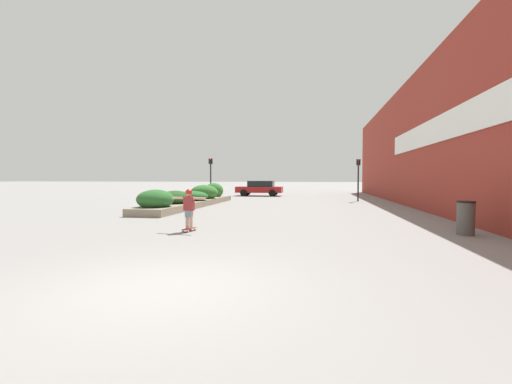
{
  "coord_description": "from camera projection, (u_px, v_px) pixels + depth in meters",
  "views": [
    {
      "loc": [
        2.45,
        -4.95,
        1.74
      ],
      "look_at": [
        -1.05,
        14.55,
        0.93
      ],
      "focal_mm": 24.0,
      "sensor_mm": 36.0,
      "label": 1
    }
  ],
  "objects": [
    {
      "name": "planter_box",
      "position": [
        191.0,
        198.0,
        20.94
      ],
      "size": [
        2.0,
        12.28,
        1.38
      ],
      "color": "gray",
      "rests_on": "ground_plane"
    },
    {
      "name": "car_center_left",
      "position": [
        260.0,
        188.0,
        33.35
      ],
      "size": [
        4.47,
        2.0,
        1.47
      ],
      "rotation": [
        0.0,
        0.0,
        1.57
      ],
      "color": "maroon",
      "rests_on": "ground_plane"
    },
    {
      "name": "traffic_light_left",
      "position": [
        211.0,
        171.0,
        27.74
      ],
      "size": [
        0.28,
        0.3,
        3.33
      ],
      "color": "black",
      "rests_on": "ground_plane"
    },
    {
      "name": "building_wall_right",
      "position": [
        417.0,
        141.0,
        20.1
      ],
      "size": [
        0.67,
        44.41,
        7.81
      ],
      "color": "maroon",
      "rests_on": "ground_plane"
    },
    {
      "name": "skateboarder",
      "position": [
        189.0,
        205.0,
        11.1
      ],
      "size": [
        1.2,
        0.24,
        1.28
      ],
      "rotation": [
        0.0,
        0.0,
        -0.14
      ],
      "color": "tan",
      "rests_on": "skateboard"
    },
    {
      "name": "skateboard",
      "position": [
        189.0,
        229.0,
        11.13
      ],
      "size": [
        0.31,
        0.67,
        0.1
      ],
      "rotation": [
        0.0,
        0.0,
        -0.14
      ],
      "color": "maroon",
      "rests_on": "ground_plane"
    },
    {
      "name": "car_leftmost",
      "position": [
        486.0,
        190.0,
        28.75
      ],
      "size": [
        4.43,
        1.97,
        1.41
      ],
      "rotation": [
        0.0,
        0.0,
        1.57
      ],
      "color": "slate",
      "rests_on": "ground_plane"
    },
    {
      "name": "ground_plane",
      "position": [
        158.0,
        289.0,
        5.37
      ],
      "size": [
        300.0,
        300.0,
        0.0
      ],
      "primitive_type": "plane",
      "color": "gray"
    },
    {
      "name": "traffic_light_right",
      "position": [
        358.0,
        172.0,
        25.48
      ],
      "size": [
        0.28,
        0.3,
        3.15
      ],
      "color": "black",
      "rests_on": "ground_plane"
    },
    {
      "name": "trash_bin",
      "position": [
        466.0,
        218.0,
        10.41
      ],
      "size": [
        0.52,
        0.52,
        1.04
      ],
      "color": "#514C47",
      "rests_on": "ground_plane"
    }
  ]
}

